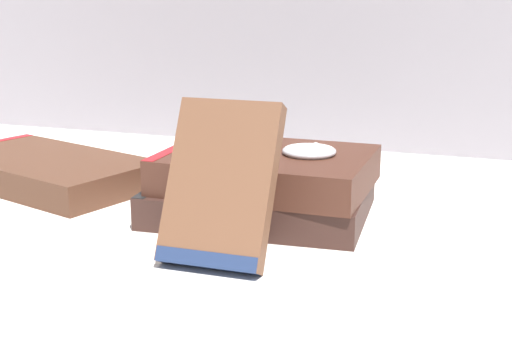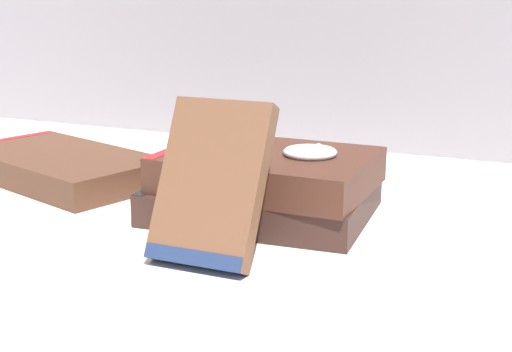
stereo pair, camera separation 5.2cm
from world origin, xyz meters
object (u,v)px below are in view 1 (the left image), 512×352
book_flat_top (261,169)px  reading_glasses (233,172)px  book_side_left (43,170)px  book_flat_bottom (256,199)px  pocket_watch (309,151)px  book_leaning_front (220,190)px

book_flat_top → reading_glasses: book_flat_top is taller
book_side_left → reading_glasses: bearing=48.0°
book_flat_bottom → book_flat_top: (0.01, -0.01, 0.03)m
book_side_left → book_flat_top: bearing=10.6°
book_flat_top → pocket_watch: (0.05, 0.01, 0.02)m
book_side_left → reading_glasses: (0.19, 0.11, -0.01)m
reading_glasses → book_leaning_front: bearing=-67.3°
book_side_left → book_leaning_front: book_leaning_front is taller
book_flat_top → reading_glasses: 0.17m
book_side_left → pocket_watch: size_ratio=5.12×
book_leaning_front → pocket_watch: book_leaning_front is taller
book_flat_top → book_leaning_front: (0.00, -0.12, 0.01)m
book_side_left → book_leaning_front: bearing=-11.1°
reading_glasses → pocket_watch: bearing=-42.9°
book_side_left → reading_glasses: book_side_left is taller
book_flat_bottom → book_side_left: 0.27m
book_flat_bottom → book_leaning_front: size_ratio=1.66×
book_flat_bottom → book_flat_top: book_flat_top is taller
book_leaning_front → reading_glasses: book_leaning_front is taller
book_flat_top → pocket_watch: pocket_watch is taller
book_flat_bottom → book_leaning_front: bearing=-88.0°
book_flat_top → pocket_watch: 0.05m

